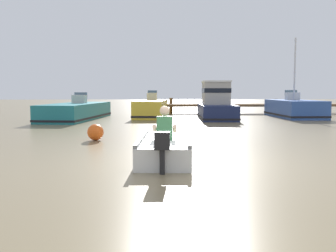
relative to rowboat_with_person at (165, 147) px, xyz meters
The scene contains 8 objects.
ground_plane 0.70m from the rowboat_with_person, 56.16° to the right, with size 120.00×120.00×0.00m, color #7A6B4C.
wooden_dock 18.60m from the rowboat_with_person, 64.43° to the left, with size 14.31×1.64×1.13m.
rowboat_with_person is the anchor object (origin of this frame).
moored_boat_teal 12.74m from the rowboat_with_person, 108.85° to the left, with size 3.07×6.80×1.43m.
moored_boat_yellow 13.86m from the rowboat_with_person, 90.50° to the left, with size 2.21×5.49×1.54m.
moored_boat_navy 12.75m from the rowboat_with_person, 74.48° to the left, with size 2.19×5.00×2.06m.
moored_boat_blue 15.26m from the rowboat_with_person, 58.17° to the left, with size 2.20×4.88×4.51m.
mooring_buoy 3.78m from the rowboat_with_person, 121.54° to the left, with size 0.50×0.50×0.50m, color #E55919.
Camera 1 is at (-0.78, -8.08, 1.52)m, focal length 41.20 mm.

